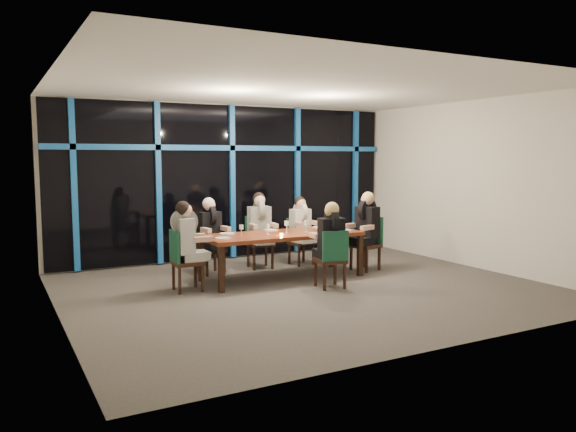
{
  "coord_description": "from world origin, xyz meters",
  "views": [
    {
      "loc": [
        -4.21,
        -7.22,
        1.98
      ],
      "look_at": [
        0.0,
        0.6,
        1.05
      ],
      "focal_mm": 35.0,
      "sensor_mm": 36.0,
      "label": 1
    }
  ],
  "objects": [
    {
      "name": "room",
      "position": [
        0.0,
        0.0,
        2.02
      ],
      "size": [
        7.04,
        7.0,
        3.02
      ],
      "color": "#514B47",
      "rests_on": "ground"
    },
    {
      "name": "window_wall",
      "position": [
        0.01,
        2.93,
        1.55
      ],
      "size": [
        6.86,
        0.43,
        2.94
      ],
      "color": "black",
      "rests_on": "ground"
    },
    {
      "name": "dining_table",
      "position": [
        0.0,
        0.8,
        0.68
      ],
      "size": [
        2.6,
        1.0,
        0.75
      ],
      "color": "maroon",
      "rests_on": "ground"
    },
    {
      "name": "chair_far_left",
      "position": [
        -0.91,
        1.78,
        0.5
      ],
      "size": [
        0.46,
        0.46,
        0.89
      ],
      "rotation": [
        0.0,
        0.0,
        0.13
      ],
      "color": "black",
      "rests_on": "ground"
    },
    {
      "name": "chair_far_mid",
      "position": [
        0.06,
        1.84,
        0.52
      ],
      "size": [
        0.48,
        0.48,
        0.93
      ],
      "rotation": [
        0.0,
        0.0,
        -0.12
      ],
      "color": "black",
      "rests_on": "ground"
    },
    {
      "name": "chair_far_right",
      "position": [
        0.87,
        1.78,
        0.48
      ],
      "size": [
        0.43,
        0.43,
        0.86
      ],
      "rotation": [
        0.0,
        0.0,
        0.08
      ],
      "color": "black",
      "rests_on": "ground"
    },
    {
      "name": "chair_end_left",
      "position": [
        -1.72,
        0.71,
        0.51
      ],
      "size": [
        0.44,
        0.44,
        0.92
      ],
      "rotation": [
        0.0,
        0.0,
        1.54
      ],
      "color": "black",
      "rests_on": "ground"
    },
    {
      "name": "chair_end_right",
      "position": [
        1.68,
        0.73,
        0.53
      ],
      "size": [
        0.53,
        0.53,
        0.94
      ],
      "rotation": [
        0.0,
        0.0,
        4.97
      ],
      "color": "black",
      "rests_on": "ground"
    },
    {
      "name": "chair_near_mid",
      "position": [
        0.33,
        -0.2,
        0.5
      ],
      "size": [
        0.47,
        0.47,
        0.9
      ],
      "rotation": [
        0.0,
        0.0,
        3.01
      ],
      "color": "black",
      "rests_on": "ground"
    },
    {
      "name": "diner_far_left",
      "position": [
        -0.9,
        1.7,
        0.85
      ],
      "size": [
        0.47,
        0.58,
        0.86
      ],
      "rotation": [
        0.0,
        0.0,
        0.13
      ],
      "color": "black",
      "rests_on": "ground"
    },
    {
      "name": "diner_far_mid",
      "position": [
        0.05,
        1.76,
        0.89
      ],
      "size": [
        0.49,
        0.6,
        0.9
      ],
      "rotation": [
        0.0,
        0.0,
        -0.12
      ],
      "color": "black",
      "rests_on": "ground"
    },
    {
      "name": "diner_far_right",
      "position": [
        0.87,
        1.7,
        0.83
      ],
      "size": [
        0.45,
        0.55,
        0.84
      ],
      "rotation": [
        0.0,
        0.0,
        0.08
      ],
      "color": "silver",
      "rests_on": "ground"
    },
    {
      "name": "diner_end_left",
      "position": [
        -1.64,
        0.71,
        0.88
      ],
      "size": [
        0.57,
        0.46,
        0.89
      ],
      "rotation": [
        0.0,
        0.0,
        1.54
      ],
      "color": "black",
      "rests_on": "ground"
    },
    {
      "name": "diner_end_right",
      "position": [
        1.61,
        0.71,
        0.9
      ],
      "size": [
        0.63,
        0.54,
        0.92
      ],
      "rotation": [
        0.0,
        0.0,
        4.97
      ],
      "color": "black",
      "rests_on": "ground"
    },
    {
      "name": "diner_near_mid",
      "position": [
        0.34,
        -0.12,
        0.86
      ],
      "size": [
        0.48,
        0.58,
        0.87
      ],
      "rotation": [
        0.0,
        0.0,
        3.01
      ],
      "color": "black",
      "rests_on": "ground"
    },
    {
      "name": "plate_far_left",
      "position": [
        -0.83,
        1.14,
        0.76
      ],
      "size": [
        0.24,
        0.24,
        0.01
      ],
      "primitive_type": "cylinder",
      "color": "white",
      "rests_on": "dining_table"
    },
    {
      "name": "plate_far_mid",
      "position": [
        -0.01,
        1.2,
        0.76
      ],
      "size": [
        0.24,
        0.24,
        0.01
      ],
      "primitive_type": "cylinder",
      "color": "white",
      "rests_on": "dining_table"
    },
    {
      "name": "plate_far_right",
      "position": [
        0.92,
        1.14,
        0.76
      ],
      "size": [
        0.24,
        0.24,
        0.01
      ],
      "primitive_type": "cylinder",
      "color": "white",
      "rests_on": "dining_table"
    },
    {
      "name": "plate_end_left",
      "position": [
        -1.08,
        0.69,
        0.76
      ],
      "size": [
        0.24,
        0.24,
        0.01
      ],
      "primitive_type": "cylinder",
      "color": "white",
      "rests_on": "dining_table"
    },
    {
      "name": "plate_end_right",
      "position": [
        1.06,
        0.57,
        0.76
      ],
      "size": [
        0.24,
        0.24,
        0.01
      ],
      "primitive_type": "cylinder",
      "color": "white",
      "rests_on": "dining_table"
    },
    {
      "name": "plate_near_mid",
      "position": [
        0.41,
        0.43,
        0.76
      ],
      "size": [
        0.24,
        0.24,
        0.01
      ],
      "primitive_type": "cylinder",
      "color": "white",
      "rests_on": "dining_table"
    },
    {
      "name": "wine_bottle",
      "position": [
        1.01,
        0.67,
        0.88
      ],
      "size": [
        0.08,
        0.08,
        0.33
      ],
      "rotation": [
        0.0,
        0.0,
        0.37
      ],
      "color": "black",
      "rests_on": "dining_table"
    },
    {
      "name": "water_pitcher",
      "position": [
        0.74,
        0.64,
        0.86
      ],
      "size": [
        0.13,
        0.12,
        0.22
      ],
      "rotation": [
        0.0,
        0.0,
        0.05
      ],
      "color": "silver",
      "rests_on": "dining_table"
    },
    {
      "name": "tea_light",
      "position": [
        -0.13,
        0.59,
        0.77
      ],
      "size": [
        0.05,
        0.05,
        0.03
      ],
      "primitive_type": "cylinder",
      "color": "#F09F48",
      "rests_on": "dining_table"
    },
    {
      "name": "wine_glass_a",
      "position": [
        -0.28,
        0.76,
        0.87
      ],
      "size": [
        0.07,
        0.07,
        0.17
      ],
      "color": "silver",
      "rests_on": "dining_table"
    },
    {
      "name": "wine_glass_b",
      "position": [
        0.11,
        0.86,
        0.89
      ],
      "size": [
        0.07,
        0.07,
        0.19
      ],
      "color": "silver",
      "rests_on": "dining_table"
    },
    {
      "name": "wine_glass_c",
      "position": [
        0.42,
        0.74,
        0.89
      ],
      "size": [
        0.07,
        0.07,
        0.19
      ],
      "color": "white",
      "rests_on": "dining_table"
    },
    {
      "name": "wine_glass_d",
      "position": [
        -0.71,
        0.84,
        0.88
      ],
      "size": [
        0.07,
        0.07,
        0.17
      ],
      "color": "silver",
      "rests_on": "dining_table"
    },
    {
      "name": "wine_glass_e",
      "position": [
        0.92,
        1.01,
        0.87
      ],
      "size": [
        0.06,
        0.06,
        0.16
      ],
      "color": "silver",
      "rests_on": "dining_table"
    }
  ]
}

